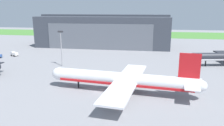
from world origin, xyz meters
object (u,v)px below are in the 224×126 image
object	(u,v)px
maintenance_hangar	(104,31)
apron_light_mast	(61,45)
airliner_near_left	(124,80)
pushback_tractor	(14,54)

from	to	relation	value
maintenance_hangar	apron_light_mast	size ratio (longest dim) A/B	5.49
airliner_near_left	maintenance_hangar	bearing A→B (deg)	105.17
airliner_near_left	apron_light_mast	size ratio (longest dim) A/B	3.01
maintenance_hangar	apron_light_mast	distance (m)	59.94
airliner_near_left	pushback_tractor	world-z (taller)	airliner_near_left
pushback_tractor	apron_light_mast	world-z (taller)	apron_light_mast
maintenance_hangar	pushback_tractor	distance (m)	60.74
maintenance_hangar	airliner_near_left	size ratio (longest dim) A/B	1.82
maintenance_hangar	apron_light_mast	bearing A→B (deg)	-97.40
apron_light_mast	maintenance_hangar	bearing A→B (deg)	82.60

